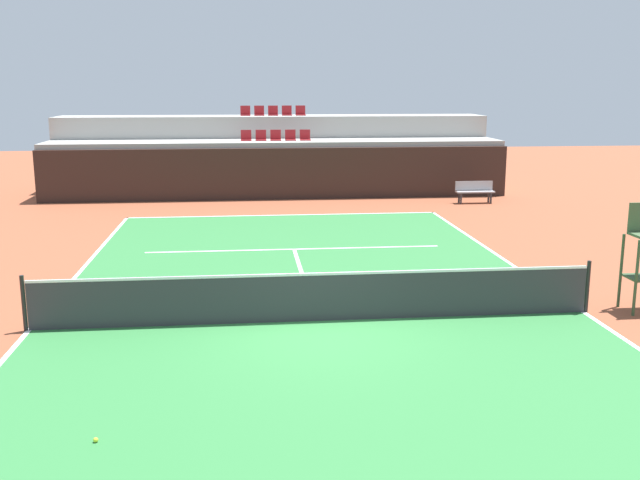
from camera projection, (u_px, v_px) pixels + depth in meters
name	position (u px, v px, depth m)	size (l,w,h in m)	color
ground_plane	(317.00, 321.00, 14.23)	(80.00, 80.00, 0.00)	brown
court_surface	(317.00, 321.00, 14.23)	(11.00, 24.00, 0.01)	#2D7238
baseline_far	(283.00, 215.00, 25.86)	(11.00, 0.10, 0.00)	white
sideline_left	(29.00, 330.00, 13.68)	(0.10, 24.00, 0.00)	white
sideline_right	(583.00, 312.00, 14.79)	(0.10, 24.00, 0.00)	white
service_line_far	(294.00, 249.00, 20.46)	(8.26, 0.10, 0.00)	white
centre_service_line	(303.00, 279.00, 17.34)	(0.10, 6.40, 0.00)	white
back_wall	(278.00, 174.00, 29.37)	(18.94, 0.30, 2.07)	black
stands_tier_lower	(276.00, 168.00, 30.66)	(18.94, 2.40, 2.27)	#9E9E99
stands_tier_upper	(274.00, 151.00, 32.90)	(18.94, 2.40, 3.21)	#9E9E99
seating_row_lower	(276.00, 137.00, 30.49)	(2.92, 0.44, 0.44)	maroon
seating_row_upper	(273.00, 113.00, 32.63)	(2.92, 0.44, 0.44)	maroon
tennis_net	(317.00, 296.00, 14.13)	(11.08, 0.08, 1.07)	black
player_bench	(475.00, 190.00, 28.52)	(1.50, 0.40, 0.85)	#99999E
tennis_ball_1	(96.00, 440.00, 9.38)	(0.07, 0.07, 0.07)	#CCE033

